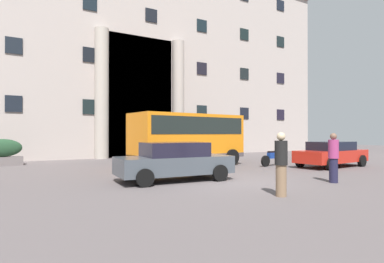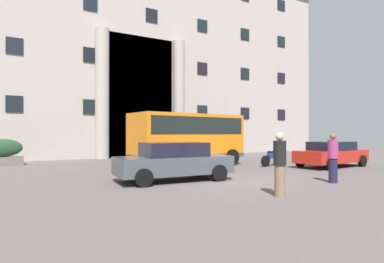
% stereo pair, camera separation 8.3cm
% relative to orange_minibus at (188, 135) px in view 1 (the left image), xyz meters
% --- Properties ---
extents(ground_plane, '(80.00, 64.00, 0.12)m').
position_rel_orange_minibus_xyz_m(ground_plane, '(-1.37, -5.50, -1.75)').
color(ground_plane, '#585050').
extents(office_building_facade, '(40.57, 9.74, 16.60)m').
position_rel_orange_minibus_xyz_m(office_building_facade, '(-1.37, 11.98, 6.61)').
color(office_building_facade, '#B1A39C').
rests_on(office_building_facade, ground_plane).
extents(orange_minibus, '(6.46, 3.21, 2.84)m').
position_rel_orange_minibus_xyz_m(orange_minibus, '(0.00, 0.00, 0.00)').
color(orange_minibus, orange).
rests_on(orange_minibus, ground_plane).
extents(bus_stop_sign, '(0.44, 0.08, 2.45)m').
position_rel_orange_minibus_xyz_m(bus_stop_sign, '(4.64, 1.70, -0.16)').
color(bus_stop_sign, '#9B9718').
rests_on(bus_stop_sign, ground_plane).
extents(hedge_planter_east, '(2.02, 0.96, 1.65)m').
position_rel_orange_minibus_xyz_m(hedge_planter_east, '(0.53, 5.21, -0.89)').
color(hedge_planter_east, gray).
rests_on(hedge_planter_east, ground_plane).
extents(hedge_planter_entrance_right, '(1.64, 0.86, 1.47)m').
position_rel_orange_minibus_xyz_m(hedge_planter_entrance_right, '(5.91, 4.90, -0.98)').
color(hedge_planter_entrance_right, '#63615A').
rests_on(hedge_planter_entrance_right, ground_plane).
extents(hedge_planter_west, '(2.10, 0.73, 1.48)m').
position_rel_orange_minibus_xyz_m(hedge_planter_west, '(-8.91, 5.24, -0.97)').
color(hedge_planter_west, '#685F5E').
rests_on(hedge_planter_west, ground_plane).
extents(parked_hatchback_near, '(4.53, 2.19, 1.35)m').
position_rel_orange_minibus_xyz_m(parked_hatchback_near, '(6.35, -4.38, -0.98)').
color(parked_hatchback_near, red).
rests_on(parked_hatchback_near, ground_plane).
extents(parked_coupe_end, '(4.41, 2.20, 1.45)m').
position_rel_orange_minibus_xyz_m(parked_coupe_end, '(-3.11, -4.49, -0.95)').
color(parked_coupe_end, '#434951').
rests_on(parked_coupe_end, ground_plane).
extents(motorcycle_near_kerb, '(2.01, 0.55, 0.89)m').
position_rel_orange_minibus_xyz_m(motorcycle_near_kerb, '(4.04, -2.46, -1.23)').
color(motorcycle_near_kerb, black).
rests_on(motorcycle_near_kerb, ground_plane).
extents(pedestrian_man_red_shirt, '(0.36, 0.36, 1.83)m').
position_rel_orange_minibus_xyz_m(pedestrian_man_red_shirt, '(-1.84, -8.68, -0.76)').
color(pedestrian_man_red_shirt, '#83654A').
rests_on(pedestrian_man_red_shirt, ground_plane).
extents(pedestrian_woman_dark_dress, '(0.36, 0.36, 1.80)m').
position_rel_orange_minibus_xyz_m(pedestrian_woman_dark_dress, '(1.66, -7.85, -0.77)').
color(pedestrian_woman_dark_dress, '#1F1D37').
rests_on(pedestrian_woman_dark_dress, ground_plane).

